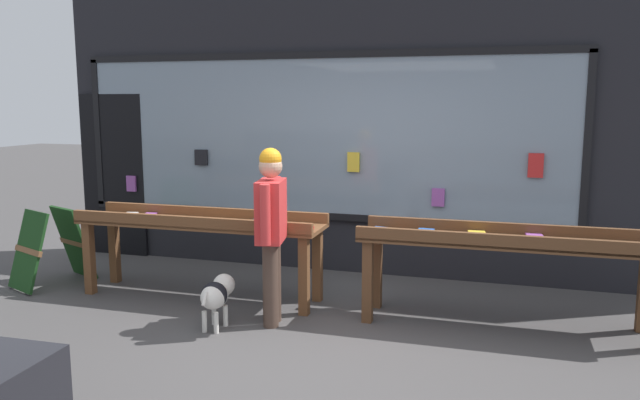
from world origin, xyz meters
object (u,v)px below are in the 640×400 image
object	(u,v)px
person_browsing	(271,224)
sandwich_board_sign	(52,246)
display_table_left	(200,229)
small_dog	(217,294)
display_table_right	(504,248)

from	to	relation	value
person_browsing	sandwich_board_sign	bearing A→B (deg)	69.52
display_table_left	small_dog	world-z (taller)	display_table_left
display_table_left	display_table_right	bearing A→B (deg)	0.09
small_dog	display_table_right	bearing A→B (deg)	-73.79
person_browsing	sandwich_board_sign	distance (m)	2.85
display_table_right	sandwich_board_sign	xyz separation A→B (m)	(-4.77, -0.07, -0.29)
person_browsing	sandwich_board_sign	size ratio (longest dim) A/B	1.75
display_table_right	display_table_left	bearing A→B (deg)	-179.91
small_dog	person_browsing	bearing A→B (deg)	-63.30
person_browsing	small_dog	world-z (taller)	person_browsing
display_table_right	small_dog	distance (m)	2.59
small_dog	sandwich_board_sign	size ratio (longest dim) A/B	0.59
display_table_left	display_table_right	world-z (taller)	display_table_right
display_table_left	display_table_right	xyz separation A→B (m)	(2.98, 0.00, 0.00)
small_dog	display_table_left	bearing A→B (deg)	34.89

